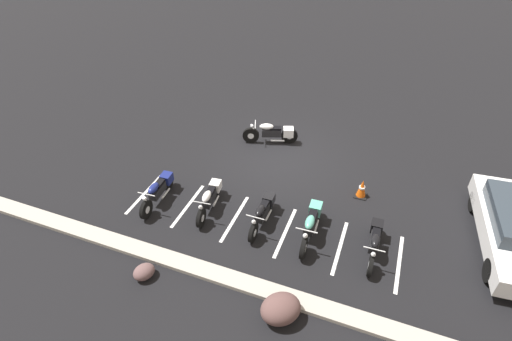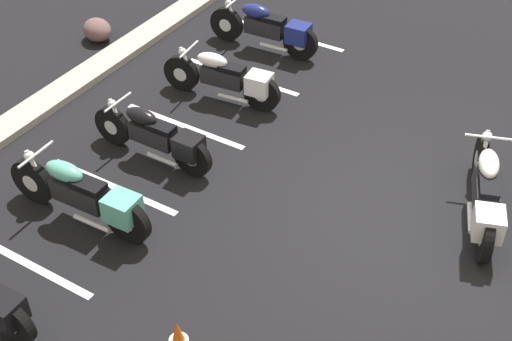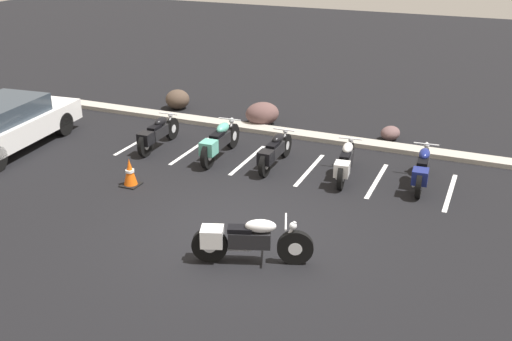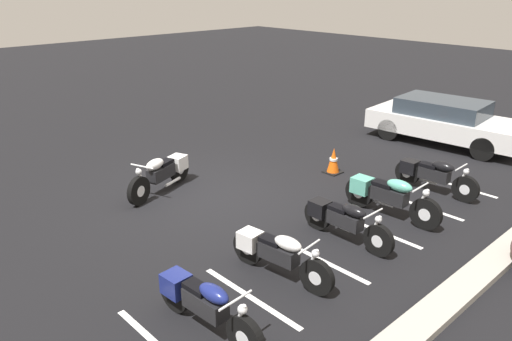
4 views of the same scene
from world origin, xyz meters
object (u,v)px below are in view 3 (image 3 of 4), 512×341
Objects in this scene: parked_bike_2 at (274,151)px; car_white at (3,124)px; motorcycle_white_featured at (246,240)px; parked_bike_0 at (157,133)px; parked_bike_4 at (422,169)px; parked_bike_3 at (345,162)px; landscape_rock_0 at (262,114)px; landscape_rock_2 at (178,99)px; traffic_cone at (130,173)px; landscape_rock_1 at (390,133)px; parked_bike_1 at (219,142)px.

car_white is at bearing 102.94° from parked_bike_2.
motorcycle_white_featured reaches higher than parked_bike_0.
parked_bike_4 is at bearing 42.89° from motorcycle_white_featured.
parked_bike_3 reaches higher than landscape_rock_0.
parked_bike_0 is 6.72m from parked_bike_4.
landscape_rock_2 is at bearing 19.77° from parked_bike_0.
parked_bike_2 is at bearing -35.71° from landscape_rock_2.
landscape_rock_0 reaches higher than landscape_rock_2.
parked_bike_3 is at bearing 27.59° from traffic_cone.
parked_bike_3 is 0.45× the size of car_white.
car_white is (-8.64, -1.60, 0.26)m from parked_bike_3.
motorcycle_white_featured is 8.44m from car_white.
parked_bike_0 is 3.43× the size of landscape_rock_1.
landscape_rock_0 is (-3.26, 2.87, -0.08)m from parked_bike_3.
landscape_rock_2 is at bearing 54.18° from parked_bike_2.
parked_bike_2 is 3.44m from traffic_cone.
parked_bike_0 is 3.53m from landscape_rock_2.
landscape_rock_0 is 3.70m from landscape_rock_1.
traffic_cone is at bearing 131.10° from parked_bike_2.
traffic_cone is (-1.08, -5.14, -0.03)m from landscape_rock_0.
motorcycle_white_featured reaches higher than landscape_rock_2.
parked_bike_3 is at bearing -91.76° from parked_bike_1.
parked_bike_0 is at bearing 87.51° from parked_bike_1.
car_white is at bearing -115.45° from landscape_rock_2.
traffic_cone is (4.30, -0.67, -0.38)m from car_white.
parked_bike_4 is 3.15× the size of traffic_cone.
motorcycle_white_featured reaches higher than parked_bike_4.
parked_bike_3 is 3.06× the size of traffic_cone.
parked_bike_1 is 3.23m from parked_bike_3.
parked_bike_1 is 4.92m from parked_bike_4.
motorcycle_white_featured is at bearing -69.59° from landscape_rock_0.
landscape_rock_0 is at bearing -7.59° from landscape_rock_2.
parked_bike_1 is 4.77m from landscape_rock_1.
parked_bike_2 is 1.75m from parked_bike_3.
motorcycle_white_featured is 1.03× the size of parked_bike_3.
motorcycle_white_featured is 9.42m from landscape_rock_2.
parked_bike_4 is (1.69, 0.25, 0.01)m from parked_bike_3.
parked_bike_2 is at bearing 90.57° from parked_bike_4.
car_white is 6.87× the size of traffic_cone.
landscape_rock_0 is 1.52× the size of traffic_cone.
landscape_rock_0 is 1.32× the size of landscape_rock_2.
motorcycle_white_featured is 1.04× the size of parked_bike_2.
landscape_rock_2 is (-6.32, 3.28, -0.11)m from parked_bike_3.
motorcycle_white_featured is at bearing -113.37° from car_white.
motorcycle_white_featured reaches higher than landscape_rock_0.
parked_bike_0 is at bearing -68.61° from landscape_rock_2.
parked_bike_0 reaches higher than landscape_rock_0.
parked_bike_3 is at bearing -27.42° from landscape_rock_2.
motorcycle_white_featured is 4.37m from parked_bike_2.
landscape_rock_0 reaches higher than traffic_cone.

